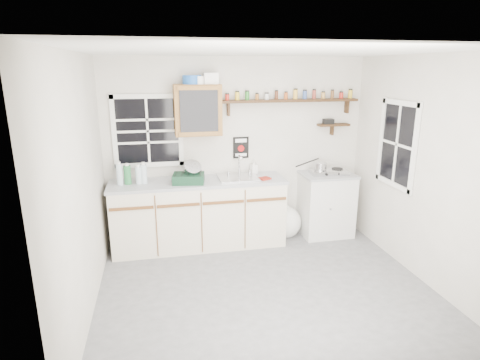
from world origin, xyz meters
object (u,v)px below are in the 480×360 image
object	(u,v)px
main_cabinet	(199,213)
dish_rack	(190,176)
hotplate	(329,172)
upper_cabinet	(198,110)
right_cabinet	(326,204)
spice_shelf	(291,100)

from	to	relation	value
main_cabinet	dish_rack	world-z (taller)	dish_rack
hotplate	main_cabinet	bearing A→B (deg)	-174.22
main_cabinet	upper_cabinet	size ratio (longest dim) A/B	3.55
dish_rack	right_cabinet	bearing A→B (deg)	12.36
main_cabinet	spice_shelf	distance (m)	1.98
upper_cabinet	spice_shelf	distance (m)	1.29
main_cabinet	right_cabinet	world-z (taller)	main_cabinet
dish_rack	hotplate	world-z (taller)	dish_rack
spice_shelf	upper_cabinet	bearing A→B (deg)	-176.91
hotplate	upper_cabinet	bearing A→B (deg)	-178.78
spice_shelf	hotplate	size ratio (longest dim) A/B	3.56
spice_shelf	right_cabinet	bearing A→B (deg)	-19.79
spice_shelf	dish_rack	distance (m)	1.72
main_cabinet	hotplate	xyz separation A→B (m)	(1.84, 0.01, 0.48)
hotplate	dish_rack	bearing A→B (deg)	-171.87
main_cabinet	spice_shelf	size ratio (longest dim) A/B	1.21
main_cabinet	hotplate	bearing A→B (deg)	0.17
main_cabinet	hotplate	distance (m)	1.90
right_cabinet	dish_rack	bearing A→B (deg)	-176.89
main_cabinet	upper_cabinet	world-z (taller)	upper_cabinet
main_cabinet	right_cabinet	distance (m)	1.84
right_cabinet	hotplate	size ratio (longest dim) A/B	1.70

